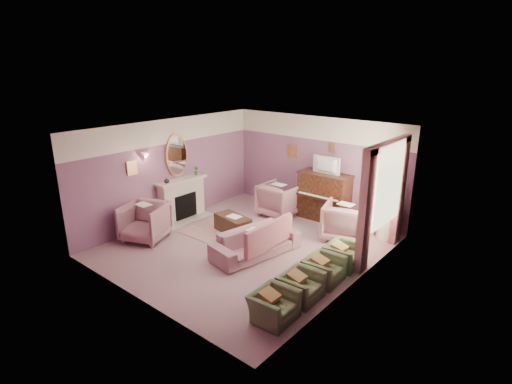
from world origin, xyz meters
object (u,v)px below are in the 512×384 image
Objects in this scene: floral_armchair_right at (345,220)px; coffee_table at (233,224)px; olive_chair_b at (301,282)px; television at (325,164)px; sofa at (255,238)px; floral_armchair_left at (279,198)px; floral_armchair_front at (145,220)px; olive_chair_a at (274,302)px; piano at (324,197)px; olive_chair_c at (324,266)px; side_table at (387,224)px; olive_chair_d at (343,251)px.

coffee_table is at bearing -148.36° from floral_armchair_right.
television is at bearing 115.16° from olive_chair_b.
floral_armchair_left reaches higher than sofa.
television is at bearing 88.87° from sofa.
floral_armchair_front reaches higher than coffee_table.
floral_armchair_right reaches higher than olive_chair_a.
olive_chair_a is at bearing -90.00° from olive_chair_b.
piano is 1.80× the size of olive_chair_a.
floral_armchair_front is (-1.37, -1.69, 0.29)m from coffee_table.
floral_armchair_left is 3.74m from olive_chair_c.
television reaches higher than olive_chair_c.
olive_chair_a and olive_chair_b have the same top height.
sofa is 3.44m from side_table.
olive_chair_a is (1.73, -4.51, -1.26)m from television.
floral_armchair_right is (1.09, -0.84, -0.13)m from piano.
sofa is at bearing 155.02° from olive_chair_b.
piano is 2.00× the size of side_table.
coffee_table is at bearing 143.56° from olive_chair_a.
television is at bearing 130.21° from olive_chair_d.
olive_chair_c is at bearing -39.41° from floral_armchair_left.
floral_armchair_front is 1.33× the size of olive_chair_c.
floral_armchair_front reaches higher than olive_chair_c.
side_table is at bearing 0.31° from television.
side_table is (0.11, 2.06, 0.01)m from olive_chair_d.
side_table is (4.53, 3.96, -0.17)m from floral_armchair_front.
sofa reaches higher than olive_chair_c.
olive_chair_a is at bearing -7.20° from floral_armchair_front.
coffee_table is 3.89m from side_table.
floral_armchair_right reaches higher than side_table.
olive_chair_c is at bearing -72.72° from floral_armchair_right.
television is 0.78× the size of floral_armchair_left.
television is at bearing -179.69° from side_table.
piano is 0.95m from television.
television is 0.78× the size of floral_armchair_front.
floral_armchair_left is 1.00× the size of floral_armchair_front.
floral_armchair_right and floral_armchair_front have the same top height.
floral_armchair_right is at bearing 117.17° from olive_chair_d.
floral_armchair_left is (0.15, 1.77, 0.29)m from coffee_table.
floral_armchair_front is at bearing -124.14° from television.
olive_chair_d reaches higher than coffee_table.
coffee_table is 1.40m from sofa.
floral_armchair_right is 4.92m from floral_armchair_front.
floral_armchair_right is 1.47× the size of side_table.
olive_chair_a is 4.52m from side_table.
floral_armchair_left is at bearing -170.42° from side_table.
television is 1.03× the size of olive_chair_a.
piano is 4.13m from olive_chair_b.
olive_chair_b is 0.82m from olive_chair_c.
sofa is (-0.06, -2.91, -0.23)m from piano.
piano is at bearing 88.89° from sofa.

